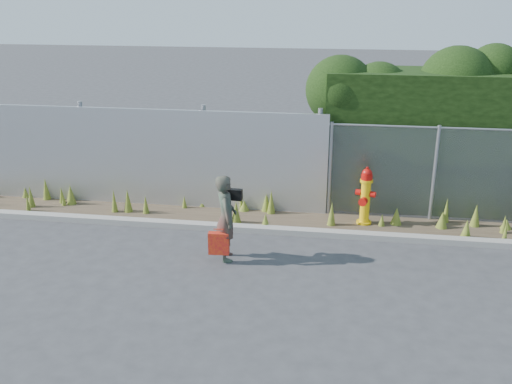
{
  "coord_description": "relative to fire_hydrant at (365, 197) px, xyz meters",
  "views": [
    {
      "loc": [
        1.22,
        -8.67,
        4.63
      ],
      "look_at": [
        -0.3,
        1.4,
        1.0
      ],
      "focal_mm": 40.0,
      "sensor_mm": 36.0,
      "label": 1
    }
  ],
  "objects": [
    {
      "name": "ground",
      "position": [
        -1.81,
        -2.54,
        -0.6
      ],
      "size": [
        80.0,
        80.0,
        0.0
      ],
      "primitive_type": "plane",
      "color": "#353538",
      "rests_on": "ground"
    },
    {
      "name": "red_tote_bag",
      "position": [
        -2.61,
        -2.21,
        -0.22
      ],
      "size": [
        0.37,
        0.13,
        0.48
      ],
      "rotation": [
        0.0,
        0.0,
        0.06
      ],
      "color": "#AE091D"
    },
    {
      "name": "corrugated_fence",
      "position": [
        -5.05,
        0.47,
        0.5
      ],
      "size": [
        8.5,
        0.21,
        2.3
      ],
      "color": "#AAACB1",
      "rests_on": "ground"
    },
    {
      "name": "curb",
      "position": [
        -1.81,
        -0.74,
        -0.54
      ],
      "size": [
        16.0,
        0.22,
        0.12
      ],
      "primitive_type": "cube",
      "color": "gray",
      "rests_on": "ground"
    },
    {
      "name": "woman",
      "position": [
        -2.52,
        -2.0,
        0.19
      ],
      "size": [
        0.52,
        0.66,
        1.59
      ],
      "primitive_type": "imported",
      "rotation": [
        0.0,
        0.0,
        1.84
      ],
      "color": "#0E5D44",
      "rests_on": "ground"
    },
    {
      "name": "weed_strip",
      "position": [
        -1.93,
        -0.03,
        -0.46
      ],
      "size": [
        16.0,
        1.31,
        0.54
      ],
      "color": "#463728",
      "rests_on": "ground"
    },
    {
      "name": "chainlink_fence",
      "position": [
        2.44,
        0.46,
        0.43
      ],
      "size": [
        6.5,
        0.07,
        2.05
      ],
      "color": "gray",
      "rests_on": "ground"
    },
    {
      "name": "fire_hydrant",
      "position": [
        0.0,
        0.0,
        0.0
      ],
      "size": [
        0.42,
        0.37,
        1.24
      ],
      "rotation": [
        0.0,
        0.0,
        -0.32
      ],
      "color": "yellow",
      "rests_on": "ground"
    },
    {
      "name": "hedge",
      "position": [
        2.47,
        1.47,
        1.33
      ],
      "size": [
        7.78,
        1.76,
        3.63
      ],
      "color": "black",
      "rests_on": "ground"
    },
    {
      "name": "black_shoulder_bag",
      "position": [
        -2.39,
        -1.82,
        0.58
      ],
      "size": [
        0.27,
        0.11,
        0.2
      ],
      "rotation": [
        0.0,
        0.0,
        -0.1
      ],
      "color": "black"
    }
  ]
}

